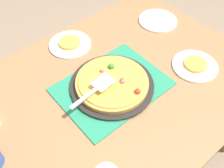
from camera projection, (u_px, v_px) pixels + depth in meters
ground_plane at (112, 157)px, 1.75m from camera, size 8.00×8.00×0.00m
dining_table at (112, 101)px, 1.26m from camera, size 1.40×1.00×0.75m
placemat at (112, 86)px, 1.18m from camera, size 0.48×0.36×0.01m
pizza_pan at (112, 85)px, 1.17m from camera, size 0.38×0.38×0.01m
pizza at (112, 82)px, 1.16m from camera, size 0.33×0.33×0.05m
plate_near_left at (70, 44)px, 1.36m from camera, size 0.22×0.22×0.01m
plate_far_right at (195, 66)px, 1.26m from camera, size 0.22×0.22×0.01m
plate_side at (158, 21)px, 1.49m from camera, size 0.22×0.22×0.01m
served_slice_left at (70, 42)px, 1.35m from camera, size 0.11×0.11×0.02m
served_slice_right at (195, 64)px, 1.25m from camera, size 0.11×0.11×0.02m
pizza_server at (96, 89)px, 1.08m from camera, size 0.23×0.08×0.01m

